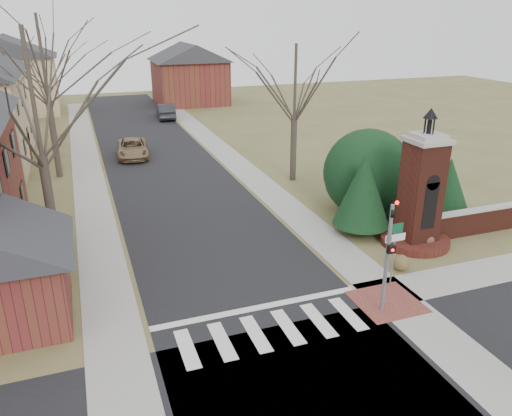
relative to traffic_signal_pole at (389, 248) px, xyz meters
name	(u,v)px	position (x,y,z in m)	size (l,w,h in m)	color
ground	(281,344)	(-4.30, -0.57, -2.59)	(120.00, 120.00, 0.00)	brown
main_street	(163,166)	(-4.30, 21.43, -2.58)	(8.00, 70.00, 0.01)	black
cross_street	(322,406)	(-4.30, -3.57, -2.58)	(120.00, 8.00, 0.01)	black
crosswalk_zone	(272,330)	(-4.30, 0.23, -2.58)	(8.00, 2.20, 0.02)	silver
stop_bar	(257,308)	(-4.30, 1.73, -2.58)	(8.00, 0.35, 0.02)	silver
sidewalk_right_main	(232,159)	(0.90, 21.43, -2.58)	(2.00, 60.00, 0.02)	gray
sidewalk_left	(88,174)	(-9.50, 21.43, -2.58)	(2.00, 60.00, 0.02)	gray
curb_apron	(387,302)	(0.50, 0.43, -2.57)	(2.40, 2.40, 0.02)	brown
traffic_signal_pole	(389,248)	(0.00, 0.00, 0.00)	(0.28, 0.41, 4.50)	slate
sign_post	(395,242)	(1.29, 1.41, -0.64)	(0.90, 0.07, 2.75)	slate
brick_gate_monument	(420,201)	(4.70, 4.42, -0.42)	(3.20, 3.20, 6.47)	#532218
brick_garden_wall	(491,218)	(9.20, 4.43, -1.93)	(7.50, 0.50, 1.30)	#532218
garage_left	(1,266)	(-12.82, 3.92, -0.35)	(4.80, 4.80, 4.29)	maroon
house_distant_left	(5,74)	(-16.31, 47.42, 1.66)	(10.80, 8.80, 8.53)	#CFB18A
house_distant_right	(189,72)	(3.69, 47.42, 1.06)	(8.80, 8.80, 7.30)	maroon
evergreen_near	(363,190)	(2.90, 6.43, -0.29)	(2.80, 2.80, 4.10)	#473D33
evergreen_mid	(406,170)	(6.20, 7.63, 0.01)	(3.40, 3.40, 4.70)	#473D33
evergreen_far	(448,184)	(8.20, 6.63, -0.69)	(2.40, 2.40, 3.30)	#473D33
evergreen_mass	(368,170)	(4.70, 8.93, -0.19)	(4.80, 4.80, 4.80)	black
bare_tree_0	(30,84)	(-11.30, 8.43, 5.11)	(8.05, 8.05, 11.15)	#473D33
bare_tree_1	(41,52)	(-11.30, 21.43, 5.44)	(8.40, 8.40, 11.64)	#473D33
bare_tree_2	(42,54)	(-11.80, 34.43, 4.44)	(7.35, 7.35, 10.19)	#473D33
bare_tree_3	(295,76)	(3.20, 15.43, 4.10)	(7.00, 7.00, 9.70)	#473D33
pickup_truck	(133,148)	(-6.01, 24.75, -1.91)	(2.23, 4.84, 1.34)	olive
distant_car	(166,111)	(-0.90, 38.80, -1.80)	(1.66, 4.75, 1.57)	#2B2D31
dry_shrub_left	(401,263)	(2.50, 2.43, -2.24)	(0.70, 0.70, 0.70)	brown
dry_shrub_right	(426,238)	(5.00, 4.03, -2.18)	(0.82, 0.82, 0.82)	brown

